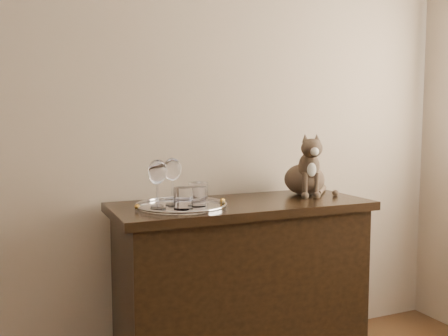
# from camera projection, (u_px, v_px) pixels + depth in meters

# --- Properties ---
(wall_back) EXTENTS (4.00, 0.10, 2.70)m
(wall_back) POSITION_uv_depth(u_px,v_px,m) (96.00, 94.00, 2.31)
(wall_back) COLOR tan
(wall_back) RESTS_ON ground
(sideboard) EXTENTS (1.20, 0.50, 0.85)m
(sideboard) POSITION_uv_depth(u_px,v_px,m) (241.00, 291.00, 2.35)
(sideboard) COLOR black
(sideboard) RESTS_ON ground
(tray) EXTENTS (0.40, 0.40, 0.01)m
(tray) POSITION_uv_depth(u_px,v_px,m) (182.00, 207.00, 2.17)
(tray) COLOR silver
(tray) RESTS_ON sideboard
(wine_glass_a) EXTENTS (0.07, 0.07, 0.18)m
(wine_glass_a) POSITION_uv_depth(u_px,v_px,m) (157.00, 186.00, 2.15)
(wine_glass_a) COLOR white
(wine_glass_a) RESTS_ON tray
(wine_glass_c) EXTENTS (0.08, 0.08, 0.21)m
(wine_glass_c) POSITION_uv_depth(u_px,v_px,m) (158.00, 184.00, 2.08)
(wine_glass_c) COLOR white
(wine_glass_c) RESTS_ON tray
(wine_glass_d) EXTENTS (0.08, 0.08, 0.21)m
(wine_glass_d) POSITION_uv_depth(u_px,v_px,m) (173.00, 182.00, 2.17)
(wine_glass_d) COLOR silver
(wine_glass_d) RESTS_ON tray
(tumbler_a) EXTENTS (0.08, 0.08, 0.09)m
(tumbler_a) POSITION_uv_depth(u_px,v_px,m) (198.00, 196.00, 2.15)
(tumbler_a) COLOR silver
(tumbler_a) RESTS_ON tray
(tumbler_b) EXTENTS (0.08, 0.08, 0.09)m
(tumbler_b) POSITION_uv_depth(u_px,v_px,m) (183.00, 198.00, 2.09)
(tumbler_b) COLOR white
(tumbler_b) RESTS_ON tray
(tumbler_c) EXTENTS (0.09, 0.09, 0.10)m
(tumbler_c) POSITION_uv_depth(u_px,v_px,m) (198.00, 193.00, 2.21)
(tumbler_c) COLOR white
(tumbler_c) RESTS_ON tray
(cat) EXTENTS (0.38, 0.37, 0.31)m
(cat) POSITION_uv_depth(u_px,v_px,m) (305.00, 164.00, 2.53)
(cat) COLOR #4E412F
(cat) RESTS_ON sideboard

